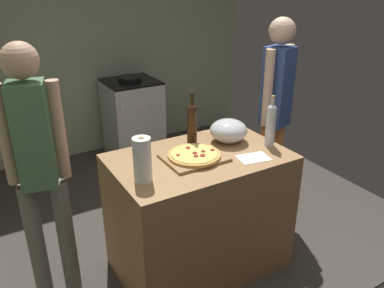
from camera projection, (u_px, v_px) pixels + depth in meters
ground_plane at (161, 202)px, 3.85m from camera, size 3.84×3.61×0.02m
kitchen_wall_rear at (97, 43)px, 4.55m from camera, size 3.84×0.10×2.60m
counter at (199, 213)px, 2.85m from camera, size 1.20×0.76×0.91m
cutting_board at (194, 158)px, 2.62m from camera, size 0.40×0.32×0.02m
pizza at (194, 155)px, 2.61m from camera, size 0.35×0.35×0.03m
mixing_bowl at (229, 131)px, 2.86m from camera, size 0.27×0.27×0.17m
paper_towel_roll at (142, 160)px, 2.30m from camera, size 0.11×0.11×0.28m
wine_bottle_amber at (192, 121)px, 2.82m from camera, size 0.07×0.07×0.38m
wine_bottle_clear at (271, 123)px, 2.76m from camera, size 0.07×0.07×0.37m
recipe_sheet at (253, 158)px, 2.64m from camera, size 0.23×0.19×0.00m
stove at (133, 118)px, 4.67m from camera, size 0.59×0.61×0.96m
person_in_stripes at (38, 164)px, 2.38m from camera, size 0.36×0.24×1.73m
person_in_red at (275, 109)px, 3.29m from camera, size 0.35×0.25×1.75m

